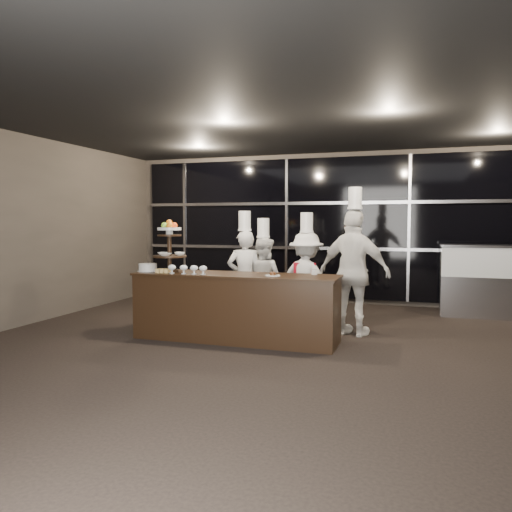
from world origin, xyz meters
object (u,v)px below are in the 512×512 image
(layer_cake, at_px, (148,268))
(chef_b, at_px, (263,279))
(display_stand, at_px, (169,242))
(chef_d, at_px, (354,271))
(chef_a, at_px, (245,276))
(buffet_counter, at_px, (235,307))
(chef_c, at_px, (306,279))
(display_case, at_px, (483,277))

(layer_cake, bearing_deg, chef_b, 42.44)
(display_stand, distance_m, chef_d, 2.67)
(chef_a, distance_m, chef_b, 0.34)
(buffet_counter, relative_size, chef_c, 1.60)
(buffet_counter, bearing_deg, chef_d, 28.07)
(display_stand, xyz_separation_m, display_case, (4.44, 2.93, -0.65))
(display_case, bearing_deg, chef_a, -151.43)
(chef_a, relative_size, chef_b, 1.06)
(display_stand, bearing_deg, chef_b, 49.12)
(chef_a, bearing_deg, display_case, 28.57)
(display_case, relative_size, chef_c, 0.79)
(chef_b, bearing_deg, display_case, 27.05)
(display_stand, xyz_separation_m, layer_cake, (-0.33, -0.05, -0.37))
(layer_cake, distance_m, chef_a, 1.52)
(buffet_counter, bearing_deg, display_case, 40.45)
(chef_a, bearing_deg, chef_d, -4.89)
(chef_b, xyz_separation_m, chef_d, (1.48, -0.39, 0.21))
(display_stand, height_order, chef_c, chef_c)
(buffet_counter, distance_m, chef_d, 1.77)
(chef_b, bearing_deg, chef_d, -14.64)
(buffet_counter, xyz_separation_m, chef_d, (1.51, 0.80, 0.46))
(display_stand, bearing_deg, chef_c, 33.12)
(chef_c, bearing_deg, buffet_counter, -123.14)
(buffet_counter, relative_size, chef_b, 1.68)
(chef_a, bearing_deg, layer_cake, -138.41)
(layer_cake, bearing_deg, chef_c, 29.84)
(display_stand, height_order, layer_cake, display_stand)
(chef_a, height_order, chef_c, chef_a)
(display_stand, relative_size, chef_b, 0.44)
(layer_cake, relative_size, display_case, 0.22)
(buffet_counter, bearing_deg, chef_c, 56.86)
(display_case, distance_m, chef_b, 3.83)
(display_stand, relative_size, chef_a, 0.41)
(chef_b, height_order, chef_c, chef_c)
(chef_c, bearing_deg, chef_b, 175.64)
(layer_cake, distance_m, chef_b, 1.86)
(chef_a, relative_size, chef_d, 0.85)
(display_stand, bearing_deg, chef_a, 49.88)
(buffet_counter, relative_size, display_stand, 3.81)
(buffet_counter, height_order, chef_c, chef_c)
(chef_a, distance_m, chef_d, 1.72)
(buffet_counter, xyz_separation_m, chef_c, (0.74, 1.14, 0.28))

